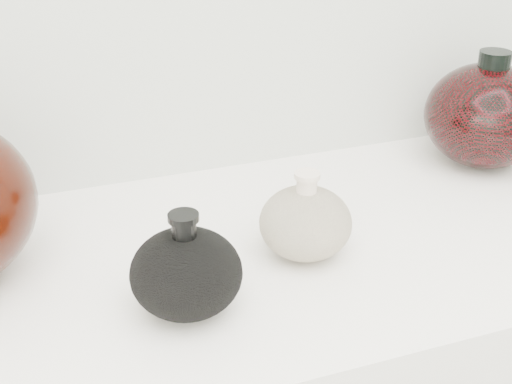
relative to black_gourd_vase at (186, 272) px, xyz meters
name	(u,v)px	position (x,y,z in m)	size (l,w,h in m)	color
black_gourd_vase	(186,272)	(0.00, 0.00, 0.00)	(0.14, 0.14, 0.12)	black
cream_gourd_vase	(306,222)	(0.17, 0.06, 0.00)	(0.15, 0.15, 0.11)	#BFB697
right_round_pot	(486,115)	(0.55, 0.22, 0.03)	(0.22, 0.22, 0.18)	black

